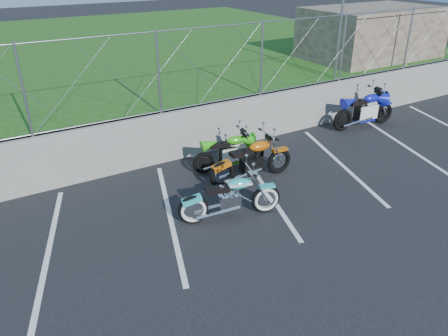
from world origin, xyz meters
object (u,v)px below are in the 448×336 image
naked_orange (253,162)px  cruiser_turquoise (231,199)px  sportbike_green (230,153)px  sportbike_blue (365,111)px

naked_orange → cruiser_turquoise: bearing=-135.5°
naked_orange → sportbike_green: bearing=103.7°
cruiser_turquoise → naked_orange: (1.31, 1.15, 0.04)m
sportbike_green → naked_orange: bearing=-69.7°
sportbike_green → sportbike_blue: size_ratio=0.84×
naked_orange → sportbike_green: naked_orange is taller
cruiser_turquoise → sportbike_blue: sportbike_blue is taller
sportbike_green → sportbike_blue: 5.12m
cruiser_turquoise → naked_orange: naked_orange is taller
naked_orange → sportbike_blue: size_ratio=0.98×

